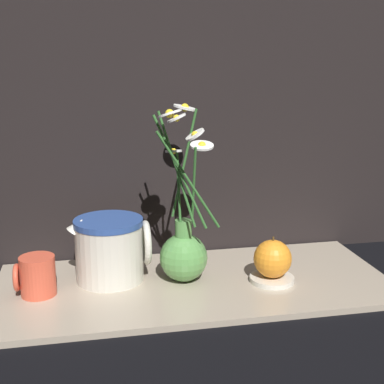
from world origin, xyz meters
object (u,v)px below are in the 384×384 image
Objects in this scene: orange_fruit at (273,259)px; vase_with_flowers at (184,248)px; yellow_mug at (36,276)px; ceramic_pitcher at (110,247)px.

vase_with_flowers is at bearing 167.17° from orange_fruit.
yellow_mug is 0.47× the size of ceramic_pitcher.
yellow_mug is (-0.29, -0.01, -0.03)m from vase_with_flowers.
vase_with_flowers is 0.18m from orange_fruit.
ceramic_pitcher reaches higher than orange_fruit.
ceramic_pitcher is at bearing 17.70° from yellow_mug.
ceramic_pitcher is at bearing 166.34° from vase_with_flowers.
orange_fruit is at bearing -3.61° from yellow_mug.
orange_fruit is (0.18, -0.04, -0.02)m from vase_with_flowers.
vase_with_flowers reaches higher than orange_fruit.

